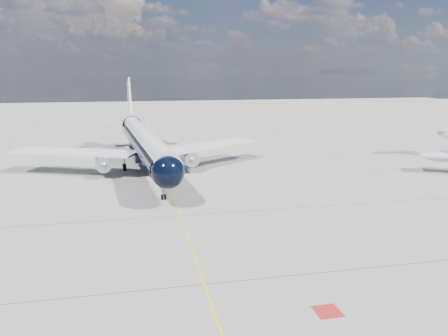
% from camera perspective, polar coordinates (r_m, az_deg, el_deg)
% --- Properties ---
extents(ground, '(320.00, 320.00, 0.00)m').
position_cam_1_polar(ground, '(64.06, -7.75, -0.57)').
color(ground, gray).
rests_on(ground, ground).
extents(taxiway_centerline, '(0.16, 160.00, 0.01)m').
position_cam_1_polar(taxiway_centerline, '(59.21, -7.38, -1.64)').
color(taxiway_centerline, yellow).
rests_on(taxiway_centerline, ground).
extents(red_marking, '(1.60, 1.60, 0.01)m').
position_cam_1_polar(red_marking, '(28.76, 13.37, -17.75)').
color(red_marking, maroon).
rests_on(red_marking, ground).
extents(main_airliner, '(37.74, 46.13, 13.32)m').
position_cam_1_polar(main_airliner, '(65.93, -10.41, 3.37)').
color(main_airliner, black).
rests_on(main_airliner, ground).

